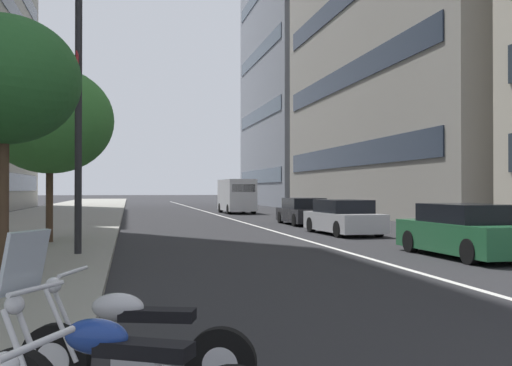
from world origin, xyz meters
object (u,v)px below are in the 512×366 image
at_px(car_far_down_avenue, 465,232).
at_px(street_lamp_with_banners, 90,46).
at_px(motorcycle_second_in_row, 134,349).
at_px(car_approaching_light, 303,212).
at_px(street_tree_mid_sidewalk, 3,81).
at_px(street_tree_near_plaza_corner, 50,120).
at_px(delivery_van_ahead, 237,195).
at_px(car_lead_in_lane, 343,218).

distance_m(car_far_down_avenue, street_lamp_with_banners, 10.89).
relative_size(motorcycle_second_in_row, car_far_down_avenue, 0.44).
bearing_deg(car_approaching_light, street_tree_mid_sidewalk, 149.03).
bearing_deg(motorcycle_second_in_row, street_tree_near_plaza_corner, -63.04).
bearing_deg(delivery_van_ahead, street_tree_mid_sidewalk, 161.70).
bearing_deg(street_tree_near_plaza_corner, car_approaching_light, -47.92).
height_order(motorcycle_second_in_row, street_lamp_with_banners, street_lamp_with_banners).
xyz_separation_m(delivery_van_ahead, street_tree_mid_sidewalk, (-33.35, 10.19, 2.46)).
height_order(car_far_down_avenue, delivery_van_ahead, delivery_van_ahead).
xyz_separation_m(car_far_down_avenue, street_tree_mid_sidewalk, (-2.61, 10.97, 3.14)).
bearing_deg(car_approaching_light, delivery_van_ahead, 3.28).
xyz_separation_m(street_lamp_with_banners, street_tree_mid_sidewalk, (-4.10, 1.30, -1.65)).
xyz_separation_m(car_far_down_avenue, car_approaching_light, (15.38, -0.00, -0.02)).
xyz_separation_m(street_tree_mid_sidewalk, street_tree_near_plaza_corner, (7.97, 0.13, 0.14)).
bearing_deg(street_tree_near_plaza_corner, street_lamp_with_banners, -159.71).
distance_m(car_lead_in_lane, car_approaching_light, 6.88).
relative_size(delivery_van_ahead, street_lamp_with_banners, 0.58).
height_order(car_approaching_light, street_tree_mid_sidewalk, street_tree_mid_sidewalk).
bearing_deg(car_lead_in_lane, street_lamp_with_banners, 124.19).
bearing_deg(car_far_down_avenue, delivery_van_ahead, -0.11).
xyz_separation_m(street_lamp_with_banners, street_tree_near_plaza_corner, (3.88, 1.43, -1.52)).
height_order(car_far_down_avenue, street_lamp_with_banners, street_lamp_with_banners).
relative_size(motorcycle_second_in_row, street_tree_near_plaza_corner, 0.37).
bearing_deg(delivery_van_ahead, motorcycle_second_in_row, 167.63).
bearing_deg(street_tree_near_plaza_corner, street_tree_mid_sidewalk, -179.07).
bearing_deg(car_approaching_light, street_lamp_with_banners, 145.57).
bearing_deg(street_lamp_with_banners, car_far_down_avenue, -98.77).
height_order(delivery_van_ahead, street_lamp_with_banners, street_lamp_with_banners).
relative_size(car_lead_in_lane, street_tree_near_plaza_corner, 0.85).
relative_size(car_approaching_light, street_lamp_with_banners, 0.51).
height_order(motorcycle_second_in_row, street_tree_near_plaza_corner, street_tree_near_plaza_corner).
bearing_deg(car_far_down_avenue, street_tree_mid_sidewalk, 101.82).
xyz_separation_m(motorcycle_second_in_row, street_lamp_with_banners, (10.85, 1.04, 5.05)).
bearing_deg(car_far_down_avenue, car_lead_in_lane, 0.68).
distance_m(car_approaching_light, street_tree_mid_sidewalk, 21.31).
bearing_deg(street_tree_mid_sidewalk, motorcycle_second_in_row, -160.86).
distance_m(car_far_down_avenue, street_tree_mid_sidewalk, 11.70).
height_order(street_lamp_with_banners, street_tree_near_plaza_corner, street_lamp_with_banners).
bearing_deg(street_lamp_with_banners, motorcycle_second_in_row, -174.52).
height_order(car_lead_in_lane, delivery_van_ahead, delivery_van_ahead).
relative_size(car_lead_in_lane, car_approaching_light, 1.01).
xyz_separation_m(car_far_down_avenue, delivery_van_ahead, (30.75, 0.78, 0.69)).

